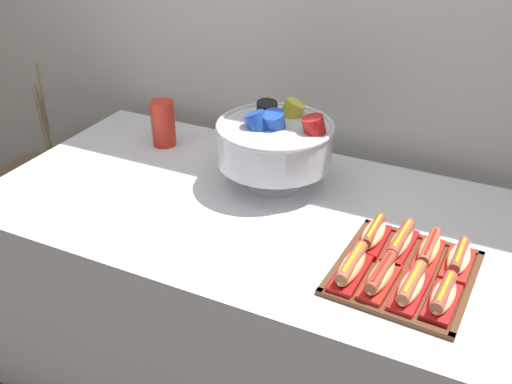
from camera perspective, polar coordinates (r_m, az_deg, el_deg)
The scene contains 14 objects.
ground_plane at distance 2.28m, azimuth -0.74°, elevation -17.76°, with size 10.00×10.00×0.00m, color #4C4238.
buffet_table at distance 1.99m, azimuth -0.81°, elevation -9.99°, with size 1.61×0.87×0.77m.
floor_vase at distance 2.77m, azimuth -19.25°, elevation -2.86°, with size 0.51×0.51×0.99m.
serving_tray at distance 1.54m, azimuth 14.22°, elevation -7.67°, with size 0.35×0.38×0.01m.
hot_dog_0 at distance 1.47m, azimuth 9.27°, elevation -7.27°, with size 0.07×0.18×0.06m.
hot_dog_1 at distance 1.46m, azimuth 12.04°, elevation -8.07°, with size 0.07×0.17×0.06m.
hot_dog_2 at distance 1.45m, azimuth 14.87°, elevation -8.93°, with size 0.07×0.17×0.06m.
hot_dog_3 at distance 1.44m, azimuth 17.76°, elevation -9.70°, with size 0.07×0.16×0.06m.
hot_dog_4 at distance 1.61m, azimuth 11.36°, elevation -4.13°, with size 0.07×0.16×0.06m.
hot_dog_5 at distance 1.59m, azimuth 13.91°, elevation -4.81°, with size 0.07×0.18×0.06m.
hot_dog_6 at distance 1.58m, azimuth 16.51°, elevation -5.52°, with size 0.06×0.16×0.06m.
hot_dog_7 at distance 1.57m, azimuth 19.14°, elevation -6.24°, with size 0.07×0.15×0.06m.
punch_bowl at distance 1.82m, azimuth 1.93°, elevation 4.96°, with size 0.37×0.37×0.27m.
cup_stack at distance 2.14m, azimuth -9.04°, elevation 6.63°, with size 0.09×0.09×0.17m.
Camera 1 is at (0.69, -1.36, 1.69)m, focal length 41.03 mm.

